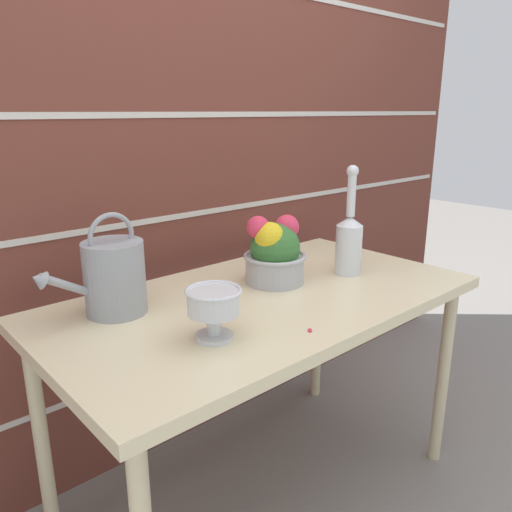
{
  "coord_description": "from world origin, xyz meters",
  "views": [
    {
      "loc": [
        -0.99,
        -1.07,
        1.29
      ],
      "look_at": [
        0.0,
        0.04,
        0.86
      ],
      "focal_mm": 35.0,
      "sensor_mm": 36.0,
      "label": 1
    }
  ],
  "objects_px": {
    "glass_decanter": "(349,240)",
    "crystal_pedestal_bowl": "(214,305)",
    "watering_can": "(113,276)",
    "flower_planter": "(274,253)"
  },
  "relations": [
    {
      "from": "watering_can",
      "to": "flower_planter",
      "type": "height_order",
      "value": "watering_can"
    },
    {
      "from": "crystal_pedestal_bowl",
      "to": "watering_can",
      "type": "bearing_deg",
      "value": 108.2
    },
    {
      "from": "flower_planter",
      "to": "crystal_pedestal_bowl",
      "type": "bearing_deg",
      "value": -152.84
    },
    {
      "from": "watering_can",
      "to": "crystal_pedestal_bowl",
      "type": "bearing_deg",
      "value": -71.8
    },
    {
      "from": "watering_can",
      "to": "flower_planter",
      "type": "distance_m",
      "value": 0.53
    },
    {
      "from": "crystal_pedestal_bowl",
      "to": "glass_decanter",
      "type": "xyz_separation_m",
      "value": [
        0.67,
        0.11,
        0.03
      ]
    },
    {
      "from": "glass_decanter",
      "to": "crystal_pedestal_bowl",
      "type": "bearing_deg",
      "value": -170.92
    },
    {
      "from": "watering_can",
      "to": "glass_decanter",
      "type": "xyz_separation_m",
      "value": [
        0.78,
        -0.22,
        0.01
      ]
    },
    {
      "from": "glass_decanter",
      "to": "flower_planter",
      "type": "bearing_deg",
      "value": 158.27
    },
    {
      "from": "watering_can",
      "to": "glass_decanter",
      "type": "bearing_deg",
      "value": -15.53
    }
  ]
}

